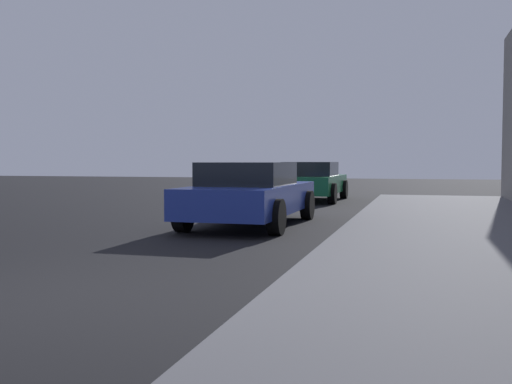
% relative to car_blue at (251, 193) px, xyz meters
% --- Properties ---
extents(ground_plane, '(80.00, 80.00, 0.00)m').
position_rel_car_blue_xyz_m(ground_plane, '(-0.03, -6.72, -0.65)').
color(ground_plane, black).
extents(car_blue, '(1.97, 4.54, 1.27)m').
position_rel_car_blue_xyz_m(car_blue, '(0.00, 0.00, 0.00)').
color(car_blue, '#233899').
rests_on(car_blue, ground_plane).
extents(car_green, '(1.97, 4.30, 1.27)m').
position_rel_car_blue_xyz_m(car_green, '(-0.14, 7.65, -0.00)').
color(car_green, '#196638').
rests_on(car_green, ground_plane).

